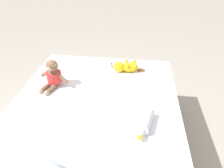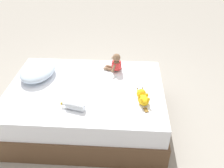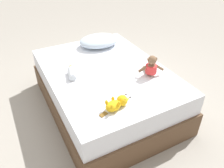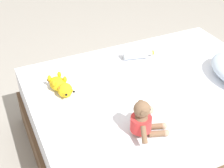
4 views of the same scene
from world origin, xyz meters
name	(u,v)px [view 4 (image 4 of 4)]	position (x,y,z in m)	size (l,w,h in m)	color
ground_plane	(150,138)	(0.00, 0.00, 0.00)	(16.00, 16.00, 0.00)	#9E998E
bed	(152,113)	(0.00, 0.00, 0.26)	(1.31, 1.80, 0.53)	brown
plush_monkey	(143,121)	(0.38, -0.32, 0.63)	(0.28, 0.25, 0.24)	brown
plush_yellow_creature	(61,86)	(-0.20, -0.63, 0.58)	(0.33, 0.15, 0.10)	yellow
glass_bottle	(136,54)	(-0.38, 0.04, 0.57)	(0.12, 0.25, 0.08)	silver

